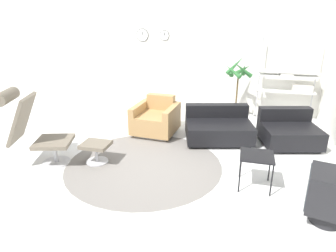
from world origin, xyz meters
The scene contains 12 objects.
ground_plane centered at (0.00, 0.00, 0.00)m, with size 12.00×12.00×0.00m, color white.
wall_back centered at (0.00, 3.11, 1.40)m, with size 12.00×0.09×2.80m.
round_rug centered at (0.10, -0.07, 0.00)m, with size 2.51×2.51×0.01m.
lounge_chair centered at (-1.62, -0.45, 0.70)m, with size 1.08×0.78×1.22m.
ottoman centered at (-0.68, -0.17, 0.24)m, with size 0.44×0.37×0.34m.
armchair_red centered at (-0.10, 1.31, 0.28)m, with size 0.88×0.90×0.73m.
couch_low centered at (1.15, 1.27, 0.23)m, with size 1.40×1.15×0.62m.
couch_second centered at (2.43, 1.38, 0.23)m, with size 1.16×1.09×0.62m.
side_table centered at (1.81, -0.29, 0.44)m, with size 0.45×0.45×0.49m.
crt_television centered at (2.61, -0.88, 0.36)m, with size 0.58×0.61×0.64m.
potted_plant centered at (1.41, 2.51, 0.70)m, with size 0.62×0.63×1.42m.
shelf_unit centered at (2.56, 2.79, 0.91)m, with size 1.24×0.28×1.87m.
Camera 1 is at (1.54, -4.14, 2.30)m, focal length 32.00 mm.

